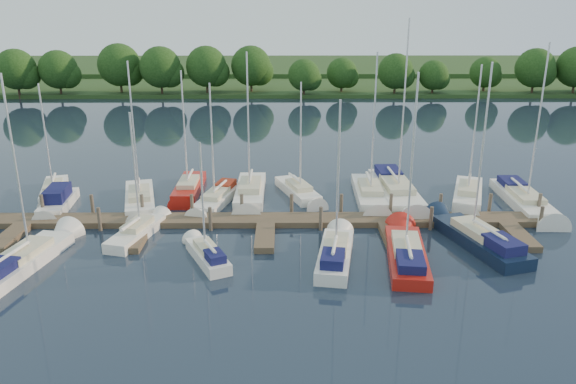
{
  "coord_description": "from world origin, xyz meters",
  "views": [
    {
      "loc": [
        1.21,
        -27.31,
        14.11
      ],
      "look_at": [
        1.47,
        8.0,
        2.2
      ],
      "focal_mm": 35.0,
      "sensor_mm": 36.0,
      "label": 1
    }
  ],
  "objects_px": {
    "sailboat_n_5": "(250,194)",
    "sailboat_n_0": "(54,192)",
    "sailboat_s_2": "(207,256)",
    "dock": "(266,224)",
    "motorboat": "(58,204)"
  },
  "relations": [
    {
      "from": "sailboat_n_5",
      "to": "sailboat_n_0",
      "type": "bearing_deg",
      "value": -2.6
    },
    {
      "from": "sailboat_n_0",
      "to": "sailboat_n_5",
      "type": "bearing_deg",
      "value": 161.09
    },
    {
      "from": "sailboat_n_5",
      "to": "sailboat_s_2",
      "type": "xyz_separation_m",
      "value": [
        -1.85,
        -10.98,
        0.04
      ]
    },
    {
      "from": "dock",
      "to": "motorboat",
      "type": "relative_size",
      "value": 6.59
    },
    {
      "from": "dock",
      "to": "sailboat_n_0",
      "type": "relative_size",
      "value": 4.46
    },
    {
      "from": "dock",
      "to": "sailboat_n_5",
      "type": "height_order",
      "value": "sailboat_n_5"
    },
    {
      "from": "dock",
      "to": "sailboat_n_0",
      "type": "distance_m",
      "value": 17.83
    },
    {
      "from": "motorboat",
      "to": "sailboat_n_5",
      "type": "height_order",
      "value": "sailboat_n_5"
    },
    {
      "from": "sailboat_s_2",
      "to": "sailboat_n_5",
      "type": "bearing_deg",
      "value": 55.09
    },
    {
      "from": "sailboat_s_2",
      "to": "motorboat",
      "type": "bearing_deg",
      "value": 118.51
    },
    {
      "from": "dock",
      "to": "sailboat_s_2",
      "type": "height_order",
      "value": "sailboat_s_2"
    },
    {
      "from": "dock",
      "to": "sailboat_n_5",
      "type": "bearing_deg",
      "value": 103.33
    },
    {
      "from": "sailboat_n_0",
      "to": "dock",
      "type": "bearing_deg",
      "value": 142.28
    },
    {
      "from": "sailboat_s_2",
      "to": "sailboat_n_0",
      "type": "bearing_deg",
      "value": 113.44
    },
    {
      "from": "motorboat",
      "to": "sailboat_n_5",
      "type": "distance_m",
      "value": 13.95
    }
  ]
}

